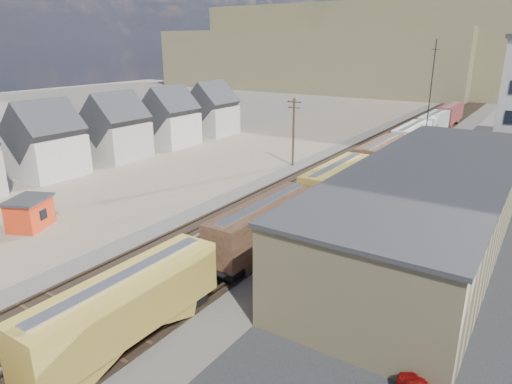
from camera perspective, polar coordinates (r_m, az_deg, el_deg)
The scene contains 11 objects.
ground at distance 33.10m, azimuth -19.10°, elevation -14.84°, with size 300.00×300.00×0.00m, color #6B6356.
ballast_bed at distance 72.12m, azimuth 13.63°, elevation 3.65°, with size 18.00×200.00×0.06m, color #4C4742.
dirt_yard at distance 72.82m, azimuth -4.15°, elevation 4.25°, with size 24.00×180.00×0.03m, color #806B58.
rail_tracks at distance 72.28m, azimuth 13.22°, elevation 3.78°, with size 11.40×200.00×0.24m.
freight_train at distance 58.63m, azimuth 13.01°, elevation 3.19°, with size 3.00×119.74×4.46m.
warehouse at distance 44.08m, azimuth 20.97°, elevation -1.36°, with size 12.40×40.40×7.25m.
utility_pole_north at distance 67.20m, azimuth 4.70°, elevation 7.67°, with size 2.20×0.32×10.00m.
radio_mast at distance 78.40m, azimuth 20.90°, elevation 10.89°, with size 1.20×0.16×18.00m.
townhouse_row at distance 71.52m, azimuth -20.75°, elevation 6.41°, with size 8.15×68.16×10.47m.
hills_north at distance 185.44m, azimuth 27.20°, elevation 15.23°, with size 265.00×80.00×32.00m.
maintenance_shed at distance 49.93m, azimuth -26.45°, elevation -2.36°, with size 4.73×5.22×3.11m.
Camera 1 is at (23.06, -16.06, 17.49)m, focal length 32.00 mm.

